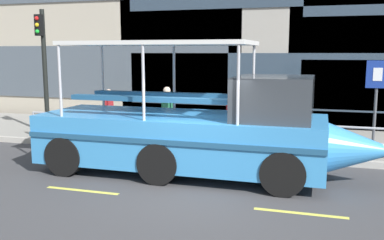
{
  "coord_description": "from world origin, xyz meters",
  "views": [
    {
      "loc": [
        2.68,
        -9.11,
        3.11
      ],
      "look_at": [
        -0.6,
        1.78,
        1.3
      ],
      "focal_mm": 40.25,
      "sensor_mm": 36.0,
      "label": 1
    }
  ],
  "objects": [
    {
      "name": "pedestrian_near_stern",
      "position": [
        -4.67,
        4.84,
        1.14
      ],
      "size": [
        0.23,
        0.45,
        1.59
      ],
      "color": "#1E2338",
      "rests_on": "sidewalk"
    },
    {
      "name": "pedestrian_mid_left",
      "position": [
        -0.03,
        4.58,
        1.17
      ],
      "size": [
        0.47,
        0.23,
        1.64
      ],
      "color": "#1E2338",
      "rests_on": "sidewalk"
    },
    {
      "name": "ground_plane",
      "position": [
        0.0,
        0.0,
        0.0
      ],
      "size": [
        120.0,
        120.0,
        0.0
      ],
      "primitive_type": "plane",
      "color": "#3D3D3F"
    },
    {
      "name": "sidewalk",
      "position": [
        0.0,
        5.6,
        0.09
      ],
      "size": [
        32.0,
        4.8,
        0.18
      ],
      "primitive_type": "cube",
      "color": "gray",
      "rests_on": "ground_plane"
    },
    {
      "name": "pedestrian_near_bow",
      "position": [
        2.26,
        4.52,
        1.2
      ],
      "size": [
        0.27,
        0.47,
        1.69
      ],
      "color": "black",
      "rests_on": "sidewalk"
    },
    {
      "name": "pedestrian_mid_right",
      "position": [
        -2.21,
        4.25,
        1.26
      ],
      "size": [
        0.47,
        0.33,
        1.79
      ],
      "color": "#1E2338",
      "rests_on": "sidewalk"
    },
    {
      "name": "curb_edge",
      "position": [
        0.0,
        3.11,
        0.09
      ],
      "size": [
        32.0,
        0.18,
        0.18
      ],
      "primitive_type": "cube",
      "color": "#B2ADA3",
      "rests_on": "ground_plane"
    },
    {
      "name": "curb_guardrail",
      "position": [
        -1.11,
        3.45,
        0.78
      ],
      "size": [
        11.61,
        0.09,
        0.88
      ],
      "color": "#9EA0A8",
      "rests_on": "sidewalk"
    },
    {
      "name": "traffic_light_pole",
      "position": [
        -6.72,
        3.97,
        2.82
      ],
      "size": [
        0.24,
        0.46,
        4.38
      ],
      "color": "black",
      "rests_on": "sidewalk"
    },
    {
      "name": "parking_sign",
      "position": [
        4.15,
        3.78,
        2.01
      ],
      "size": [
        0.6,
        0.12,
        2.69
      ],
      "color": "#4C4F54",
      "rests_on": "sidewalk"
    },
    {
      "name": "lane_centreline",
      "position": [
        -0.0,
        -0.86,
        0.0
      ],
      "size": [
        25.8,
        0.12,
        0.01
      ],
      "color": "#DBD64C",
      "rests_on": "ground_plane"
    },
    {
      "name": "duck_tour_boat",
      "position": [
        -0.23,
        1.22,
        1.1
      ],
      "size": [
        9.04,
        2.56,
        3.37
      ],
      "color": "#388CD1",
      "rests_on": "ground_plane"
    }
  ]
}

